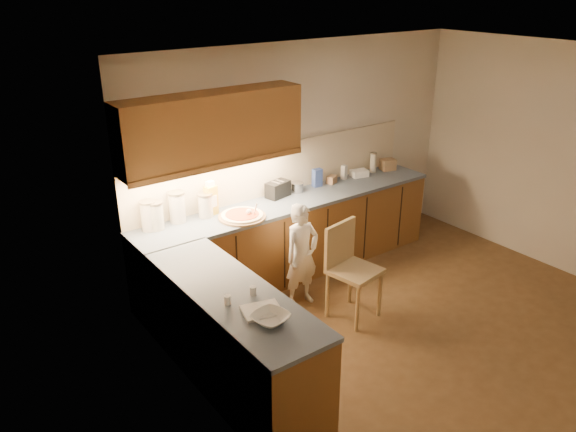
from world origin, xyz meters
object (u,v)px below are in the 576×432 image
object	(u,v)px
child	(302,255)
oil_jug	(211,199)
toaster	(278,189)
pizza_on_board	(242,216)
wooden_chair	(349,264)

from	to	relation	value
child	oil_jug	bearing A→B (deg)	126.45
child	toaster	bearing A→B (deg)	70.36
pizza_on_board	toaster	bearing A→B (deg)	23.14
toaster	child	bearing A→B (deg)	-120.30
child	oil_jug	xyz separation A→B (m)	(-0.61, 0.77, 0.52)
oil_jug	toaster	world-z (taller)	oil_jug
pizza_on_board	child	world-z (taller)	child
child	oil_jug	distance (m)	1.11
oil_jug	child	bearing A→B (deg)	-51.61
pizza_on_board	oil_jug	xyz separation A→B (m)	(-0.21, 0.27, 0.15)
child	toaster	size ratio (longest dim) A/B	3.69
oil_jug	pizza_on_board	bearing A→B (deg)	-52.66
wooden_chair	toaster	distance (m)	1.29
pizza_on_board	oil_jug	size ratio (longest dim) A/B	1.35
pizza_on_board	wooden_chair	distance (m)	1.20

